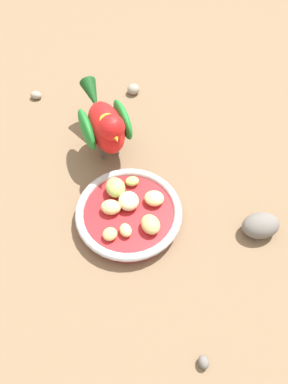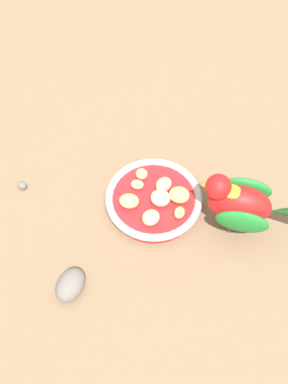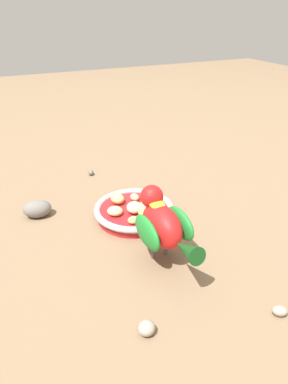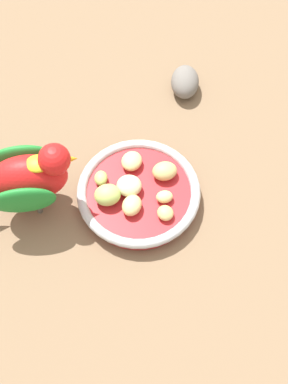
{
  "view_description": "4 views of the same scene",
  "coord_description": "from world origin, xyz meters",
  "views": [
    {
      "loc": [
        -0.34,
        0.11,
        0.59
      ],
      "look_at": [
        -0.0,
        -0.0,
        0.07
      ],
      "focal_mm": 35.27,
      "sensor_mm": 36.0,
      "label": 1
    },
    {
      "loc": [
        0.09,
        -0.45,
        0.78
      ],
      "look_at": [
        -0.02,
        0.01,
        0.06
      ],
      "focal_mm": 43.52,
      "sensor_mm": 36.0,
      "label": 2
    },
    {
      "loc": [
        0.64,
        -0.25,
        0.45
      ],
      "look_at": [
        0.0,
        0.05,
        0.07
      ],
      "focal_mm": 32.9,
      "sensor_mm": 36.0,
      "label": 3
    },
    {
      "loc": [
        0.03,
        0.46,
        0.8
      ],
      "look_at": [
        -0.01,
        0.04,
        0.05
      ],
      "focal_mm": 54.98,
      "sensor_mm": 36.0,
      "label": 4
    }
  ],
  "objects": [
    {
      "name": "apple_piece_6",
      "position": [
        -0.04,
        0.07,
        0.03
      ],
      "size": [
        0.03,
        0.03,
        0.02
      ],
      "primitive_type": "ellipsoid",
      "rotation": [
        0.0,
        0.0,
        5.17
      ],
      "color": "tan",
      "rests_on": "feeding_bowl"
    },
    {
      "name": "feeding_bowl",
      "position": [
        -0.01,
        0.03,
        0.02
      ],
      "size": [
        0.19,
        0.19,
        0.03
      ],
      "color": "#AD1E23",
      "rests_on": "ground_plane"
    },
    {
      "name": "pebble_2",
      "position": [
        -0.27,
        0.0,
        0.01
      ],
      "size": [
        0.02,
        0.02,
        0.02
      ],
      "primitive_type": "ellipsoid",
      "rotation": [
        0.0,
        0.0,
        6.16
      ],
      "color": "slate",
      "rests_on": "ground_plane"
    },
    {
      "name": "apple_piece_5",
      "position": [
        -0.04,
        0.04,
        0.03
      ],
      "size": [
        0.03,
        0.02,
        0.02
      ],
      "primitive_type": "ellipsoid",
      "rotation": [
        0.0,
        0.0,
        3.2
      ],
      "color": "#E5C67F",
      "rests_on": "feeding_bowl"
    },
    {
      "name": "apple_piece_0",
      "position": [
        -0.05,
        -0.0,
        0.04
      ],
      "size": [
        0.04,
        0.03,
        0.02
      ],
      "primitive_type": "ellipsoid",
      "rotation": [
        0.0,
        0.0,
        3.24
      ],
      "color": "tan",
      "rests_on": "feeding_bowl"
    },
    {
      "name": "ground_plane",
      "position": [
        0.0,
        0.0,
        0.0
      ],
      "size": [
        4.0,
        4.0,
        0.0
      ],
      "primitive_type": "plane",
      "color": "#7A6047"
    },
    {
      "name": "apple_piece_1",
      "position": [
        0.05,
        0.0,
        0.03
      ],
      "size": [
        0.02,
        0.03,
        0.02
      ],
      "primitive_type": "ellipsoid",
      "rotation": [
        0.0,
        0.0,
        1.44
      ],
      "color": "#B2CC66",
      "rests_on": "feeding_bowl"
    },
    {
      "name": "apple_piece_3",
      "position": [
        0.01,
        0.05,
        0.03
      ],
      "size": [
        0.04,
        0.04,
        0.02
      ],
      "primitive_type": "ellipsoid",
      "rotation": [
        0.0,
        0.0,
        4.25
      ],
      "color": "#E5C67F",
      "rests_on": "feeding_bowl"
    },
    {
      "name": "apple_piece_4",
      "position": [
        -0.0,
        -0.02,
        0.03
      ],
      "size": [
        0.04,
        0.05,
        0.02
      ],
      "primitive_type": "ellipsoid",
      "rotation": [
        0.0,
        0.0,
        1.07
      ],
      "color": "#E5C67F",
      "rests_on": "feeding_bowl"
    },
    {
      "name": "pebble_0",
      "position": [
        0.36,
        0.12,
        0.01
      ],
      "size": [
        0.03,
        0.03,
        0.02
      ],
      "primitive_type": "ellipsoid",
      "rotation": [
        0.0,
        0.0,
        4.2
      ],
      "color": "gray",
      "rests_on": "ground_plane"
    },
    {
      "name": "rock_large",
      "position": [
        -0.11,
        -0.18,
        0.02
      ],
      "size": [
        0.06,
        0.07,
        0.04
      ],
      "primitive_type": "ellipsoid",
      "rotation": [
        0.0,
        0.0,
        4.55
      ],
      "color": "slate",
      "rests_on": "ground_plane"
    },
    {
      "name": "pebble_1",
      "position": [
        0.31,
        -0.09,
        0.01
      ],
      "size": [
        0.03,
        0.03,
        0.02
      ],
      "primitive_type": "ellipsoid",
      "rotation": [
        0.0,
        0.0,
        5.04
      ],
      "color": "gray",
      "rests_on": "ground_plane"
    },
    {
      "name": "apple_piece_2",
      "position": [
        0.01,
        0.02,
        0.04
      ],
      "size": [
        0.04,
        0.04,
        0.03
      ],
      "primitive_type": "ellipsoid",
      "rotation": [
        0.0,
        0.0,
        6.11
      ],
      "color": "beige",
      "rests_on": "feeding_bowl"
    },
    {
      "name": "apple_piece_7",
      "position": [
        0.04,
        0.03,
        0.04
      ],
      "size": [
        0.04,
        0.04,
        0.03
      ],
      "primitive_type": "ellipsoid",
      "rotation": [
        0.0,
        0.0,
        3.21
      ],
      "color": "#B2CC66",
      "rests_on": "feeding_bowl"
    },
    {
      "name": "parrot",
      "position": [
        0.16,
        0.02,
        0.08
      ],
      "size": [
        0.2,
        0.09,
        0.14
      ],
      "rotation": [
        0.0,
        0.0,
        3.16
      ],
      "color": "#59544C",
      "rests_on": "ground_plane"
    }
  ]
}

